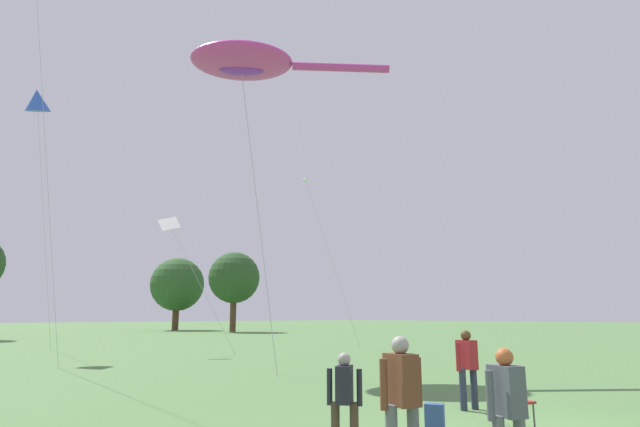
% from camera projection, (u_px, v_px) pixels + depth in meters
% --- Properties ---
extents(big_show_kite, '(7.28, 6.21, 12.29)m').
position_uv_depth(big_show_kite, '(245.00, 62.00, 20.56)').
color(big_show_kite, '#CC3899').
rests_on(big_show_kite, ground).
extents(person_navy_jacket, '(0.57, 0.46, 1.62)m').
position_uv_depth(person_navy_jacket, '(402.00, 395.00, 6.07)').
color(person_navy_jacket, slate).
rests_on(person_navy_jacket, ground).
extents(person_grey_haired_man, '(0.40, 0.41, 1.36)m').
position_uv_depth(person_grey_haired_man, '(344.00, 396.00, 7.01)').
color(person_grey_haired_man, '#473828').
rests_on(person_grey_haired_man, ground).
extents(person_child_front, '(0.51, 0.44, 1.50)m').
position_uv_depth(person_child_front, '(508.00, 406.00, 5.73)').
color(person_child_front, slate).
rests_on(person_child_front, ground).
extents(person_dark_jacket, '(0.55, 0.44, 1.56)m').
position_uv_depth(person_dark_jacket, '(467.00, 363.00, 10.50)').
color(person_dark_jacket, '#282D42').
rests_on(person_dark_jacket, ground).
extents(folding_chair, '(0.60, 0.60, 0.86)m').
position_uv_depth(folding_chair, '(510.00, 396.00, 8.77)').
color(folding_chair, '#4C4C51').
rests_on(folding_chair, ground).
extents(backpack, '(0.31, 0.36, 0.44)m').
position_uv_depth(backpack, '(435.00, 418.00, 8.42)').
color(backpack, '#2D4784').
rests_on(backpack, ground).
extents(small_kite_triangle_green, '(3.12, 2.98, 6.98)m').
position_uv_depth(small_kite_triangle_green, '(171.00, 227.00, 26.50)').
color(small_kite_triangle_green, white).
rests_on(small_kite_triangle_green, ground).
extents(small_kite_box_yellow, '(2.31, 3.03, 10.33)m').
position_uv_depth(small_kite_box_yellow, '(308.00, 187.00, 32.19)').
color(small_kite_box_yellow, white).
rests_on(small_kite_box_yellow, ground).
extents(small_kite_tiny_distant, '(3.75, 4.51, 13.64)m').
position_uv_depth(small_kite_tiny_distant, '(37.00, 101.00, 26.90)').
color(small_kite_tiny_distant, blue).
rests_on(small_kite_tiny_distant, ground).
extents(tree_shrub_far, '(6.87, 6.87, 9.29)m').
position_uv_depth(tree_shrub_far, '(177.00, 284.00, 66.95)').
color(tree_shrub_far, '#513823').
rests_on(tree_shrub_far, ground).
extents(tree_pine_center, '(5.95, 5.95, 9.19)m').
position_uv_depth(tree_pine_center, '(234.00, 278.00, 60.10)').
color(tree_pine_center, '#513823').
rests_on(tree_pine_center, ground).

